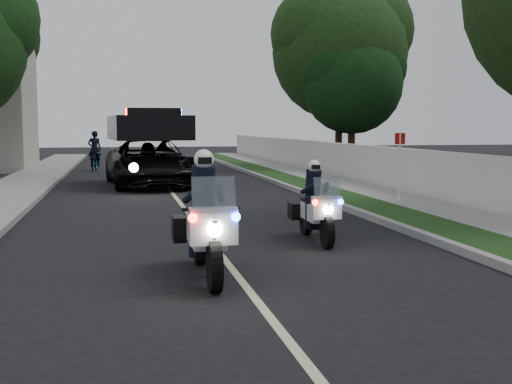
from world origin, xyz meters
TOP-DOWN VIEW (x-y plane):
  - ground at (0.00, 0.00)m, footprint 120.00×120.00m
  - curb_right at (4.10, 10.00)m, footprint 0.20×60.00m
  - grass_verge at (4.80, 10.00)m, footprint 1.20×60.00m
  - sidewalk_right at (6.10, 10.00)m, footprint 1.40×60.00m
  - property_wall at (7.10, 10.00)m, footprint 0.22×60.00m
  - curb_left at (-4.10, 10.00)m, footprint 0.20×60.00m
  - lane_marking at (0.00, 10.00)m, footprint 0.12×50.00m
  - police_moto_left at (-0.46, 0.73)m, footprint 0.79×2.21m
  - police_moto_right at (1.99, 3.26)m, footprint 0.69×1.86m
  - police_suv at (-0.58, 15.56)m, footprint 3.39×6.43m
  - bicycle at (-2.86, 24.11)m, footprint 0.76×1.82m
  - cyclist at (-2.86, 24.11)m, footprint 0.68×0.50m
  - sign_post at (6.00, 8.42)m, footprint 0.35×0.35m
  - tree_right_d at (9.42, 23.65)m, footprint 9.03×9.03m
  - tree_right_e at (9.57, 22.15)m, footprint 5.75×5.75m

SIDE VIEW (x-z plane):
  - ground at x=0.00m, z-range 0.00..0.00m
  - police_moto_left at x=-0.46m, z-range -0.94..0.94m
  - police_moto_right at x=1.99m, z-range -0.78..0.78m
  - police_suv at x=-0.58m, z-range -1.51..1.51m
  - bicycle at x=-2.86m, z-range -0.47..0.47m
  - cyclist at x=-2.86m, z-range -0.88..0.88m
  - sign_post at x=6.00m, z-range -1.04..1.04m
  - tree_right_d at x=9.42m, z-range -5.76..5.76m
  - tree_right_e at x=9.57m, z-range -4.14..4.14m
  - lane_marking at x=0.00m, z-range 0.00..0.01m
  - curb_right at x=4.10m, z-range 0.00..0.15m
  - curb_left at x=-4.10m, z-range 0.00..0.15m
  - grass_verge at x=4.80m, z-range 0.00..0.16m
  - sidewalk_right at x=6.10m, z-range 0.00..0.16m
  - property_wall at x=7.10m, z-range 0.00..1.50m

